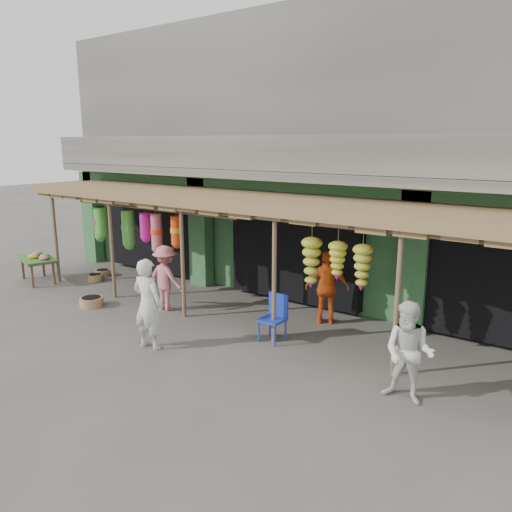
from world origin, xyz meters
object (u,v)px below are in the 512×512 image
Objects in this scene: blue_chair at (275,315)px; person_vendor at (327,288)px; flower_table at (38,259)px; person_right at (409,353)px; person_shopper at (166,278)px; person_front at (148,304)px.

blue_chair is 0.59× the size of person_vendor.
blue_chair reaches higher than flower_table.
person_right is (10.98, -0.43, 0.14)m from flower_table.
person_vendor is at bearing -157.77° from person_shopper.
flower_table is 4.80m from person_shopper.
person_vendor reaches higher than blue_chair.
flower_table is at bearing 5.48° from person_shopper.
person_vendor is 3.83m from person_shopper.
person_shopper is at bearing 179.62° from blue_chair.
person_shopper is (-1.41, 1.82, -0.11)m from person_front.
person_vendor reaches higher than person_right.
person_front reaches higher than person_right.
person_right is at bearing 172.00° from person_shopper.
person_vendor is at bearing 76.19° from blue_chair.
flower_table is 1.62× the size of blue_chair.
person_shopper is at bearing -59.37° from person_front.
person_front is 1.14× the size of person_shopper.
blue_chair is 0.60× the size of person_right.
person_front reaches higher than person_shopper.
flower_table is 0.95× the size of person_vendor.
flower_table is at bearing -17.46° from person_vendor.
person_vendor reaches higher than person_shopper.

